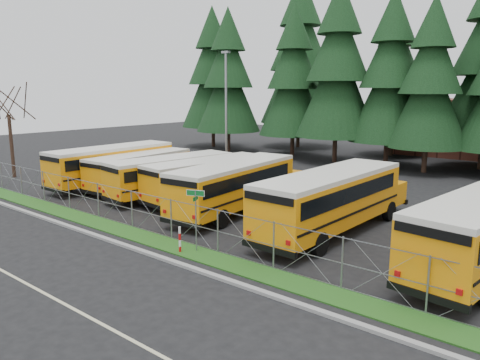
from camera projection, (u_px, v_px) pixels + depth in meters
The scene contains 23 objects.
ground at pixel (201, 238), 22.65m from camera, with size 120.00×120.00×0.00m, color black.
curb at pixel (151, 254), 20.29m from camera, with size 50.00×0.25×0.12m, color gray.
grass_verge at pixel (175, 247), 21.36m from camera, with size 50.00×1.40×0.06m, color #1A4915.
road_lane_line at pixel (44, 293), 16.59m from camera, with size 50.00×0.12×0.01m, color beige.
chainlink_fence at pixel (186, 223), 21.70m from camera, with size 44.00×0.10×2.00m, color gray, non-canonical shape.
bus_0 at pixel (117, 166), 34.72m from camera, with size 2.67×11.33×2.97m, color orange, non-canonical shape.
bus_1 at pixel (143, 171), 33.83m from camera, with size 2.32×9.83×2.58m, color orange, non-canonical shape.
bus_2 at pixel (176, 177), 31.23m from camera, with size 2.45×10.38×2.72m, color orange, non-canonical shape.
bus_3 at pixel (211, 180), 30.26m from camera, with size 2.42×10.26×2.69m, color orange, non-canonical shape.
bus_4 at pixel (238, 187), 27.32m from camera, with size 2.66×11.28×2.96m, color orange, non-canonical shape.
bus_6 at pixel (335, 202), 23.35m from camera, with size 2.82×11.96×3.13m, color orange, non-canonical shape.
street_sign at pixel (196, 207), 20.41m from camera, with size 0.78×0.52×2.81m.
striped_bollard at pixel (180, 240), 20.55m from camera, with size 0.11×0.11×1.20m, color #B20C0C.
light_standard at pixel (226, 109), 38.86m from camera, with size 0.70×0.35×10.14m.
conifer_0 at pixel (213, 78), 57.11m from camera, with size 7.64×7.64×16.90m, color black, non-canonical shape.
conifer_1 at pixel (228, 81), 52.52m from camera, with size 7.24×7.24×16.01m, color black, non-canonical shape.
conifer_2 at pixel (294, 82), 48.58m from camera, with size 7.10×7.10×15.70m, color black, non-canonical shape.
conifer_3 at pixel (338, 72), 44.52m from camera, with size 7.82×7.82×17.29m, color black, non-canonical shape.
conifer_4 at pixel (390, 79), 42.21m from camera, with size 7.18×7.18×15.89m, color black, non-canonical shape.
conifer_5 at pixel (430, 85), 39.16m from camera, with size 6.70×6.70×14.83m, color black, non-canonical shape.
conifer_10 at pixel (300, 62), 56.31m from camera, with size 9.28×9.28×20.53m, color black, non-canonical shape.
conifer_11 at pixel (395, 79), 49.33m from camera, with size 7.38×7.38×16.32m, color black, non-canonical shape.
bare_tree_1 at pixel (10, 133), 37.65m from camera, with size 5.08×5.08×7.26m, color black, non-canonical shape.
Camera 1 is at (15.24, -15.53, 7.14)m, focal length 35.00 mm.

